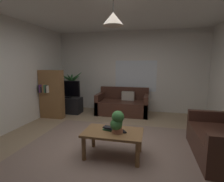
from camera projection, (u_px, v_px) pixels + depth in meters
floor at (108, 149)px, 3.29m from camera, size 4.89×5.64×0.02m
rug at (106, 153)px, 3.09m from camera, size 3.18×3.10×0.01m
wall_back at (129, 72)px, 5.82m from camera, size 5.01×0.06×2.64m
window_pane at (136, 76)px, 5.77m from camera, size 1.35×0.01×1.01m
couch_under_window at (123, 105)px, 5.52m from camera, size 1.60×0.83×0.82m
couch_right_side at (224, 142)px, 2.91m from camera, size 0.83×1.42×0.82m
coffee_table at (113, 136)px, 2.97m from camera, size 1.00×0.60×0.44m
book_on_table_0 at (108, 129)px, 3.02m from camera, size 0.18×0.14×0.02m
book_on_table_1 at (109, 128)px, 3.02m from camera, size 0.14×0.10×0.02m
book_on_table_2 at (108, 127)px, 3.01m from camera, size 0.17×0.14×0.02m
remote_on_table_0 at (121, 130)px, 2.97m from camera, size 0.08×0.17×0.02m
remote_on_table_1 at (123, 131)px, 2.94m from camera, size 0.13×0.16×0.02m
potted_plant_on_table at (117, 122)px, 2.87m from camera, size 0.23×0.22×0.38m
tv_stand at (68, 105)px, 5.66m from camera, size 0.90×0.44×0.50m
tv at (67, 89)px, 5.56m from camera, size 0.89×0.16×0.55m
potted_palm_corner at (72, 91)px, 6.12m from camera, size 0.88×0.80×1.37m
bookshelf_corner at (51, 94)px, 5.06m from camera, size 0.70×0.31×1.40m
pendant_lamp at (113, 19)px, 2.67m from camera, size 0.34×0.34×0.48m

